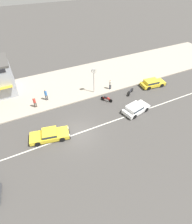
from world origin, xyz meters
The scene contains 12 objects.
ground_plane centered at (0.00, 0.00, 0.00)m, with size 160.00×160.00×0.00m, color #423F3D.
lane_centre_stripe centered at (0.00, 0.00, 0.00)m, with size 50.40×0.14×0.01m, color silver.
kerb_strip centered at (0.00, 10.44, 0.07)m, with size 68.00×10.00×0.15m, color #9E9384.
sedan_yellow_0 centered at (-3.11, 0.72, 0.53)m, with size 4.56×2.49×1.06m.
hatchback_yellow_3 centered at (13.98, 4.19, 0.59)m, with size 4.01×2.02×1.10m.
hatchback_white_4 centered at (8.01, 0.24, 0.59)m, with size 3.97×2.39×1.10m.
motorcycle_1 centered at (5.74, 3.88, 0.42)m, with size 1.16×1.47×0.80m.
motorcycle_2 centered at (9.79, 3.91, 0.42)m, with size 1.58×1.13×0.80m.
street_clock centered at (5.00, 6.47, 3.04)m, with size 0.70×0.22×3.84m.
pedestrian_near_clock centered at (-3.49, 6.73, 1.06)m, with size 0.34×0.34×1.57m.
pedestrian_mid_kerb centered at (-1.76, 7.63, 1.16)m, with size 0.34×0.34×1.72m.
pedestrian_by_shop centered at (7.57, 6.17, 1.07)m, with size 0.34×0.34×1.58m.
Camera 1 is at (-4.08, -12.97, 15.13)m, focal length 28.00 mm.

